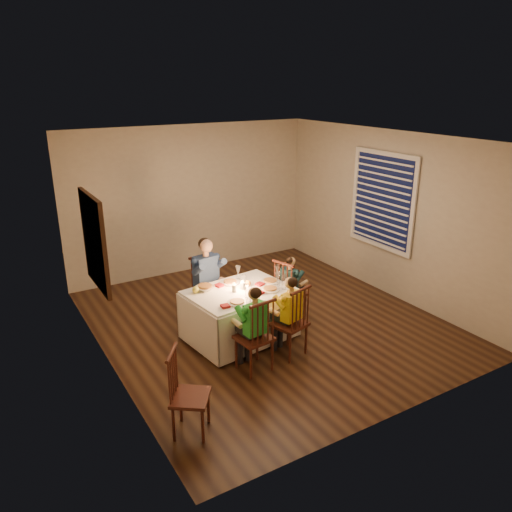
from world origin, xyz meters
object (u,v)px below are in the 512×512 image
chair_extra (192,431)px  chair_near_left (254,369)px  serving_bowl (205,288)px  child_teal (289,320)px  child_green (254,369)px  chair_near_right (289,354)px  chair_end (289,320)px  child_yellow (289,354)px  chair_adult (209,319)px  dining_table (239,304)px  adult (209,319)px

chair_extra → chair_near_left: bearing=-23.5°
serving_bowl → child_teal: bearing=-7.7°
chair_extra → child_green: size_ratio=0.84×
chair_near_right → child_green: child_green is taller
child_green → serving_bowl: size_ratio=4.69×
chair_end → child_green: size_ratio=0.88×
chair_end → child_green: child_green is taller
child_green → chair_near_right: bearing=-178.4°
chair_near_right → child_yellow: child_yellow is taller
chair_extra → chair_adult: bearing=6.2°
chair_adult → serving_bowl: bearing=-126.6°
chair_adult → chair_extra: chair_adult is taller
dining_table → chair_near_right: dining_table is taller
chair_near_left → chair_end: same height
chair_near_left → chair_end: bearing=-148.9°
chair_near_left → child_green: (0.00, 0.00, 0.00)m
chair_adult → chair_end: same height
chair_near_left → chair_near_right: 0.56m
adult → child_yellow: size_ratio=1.16×
child_yellow → child_teal: size_ratio=1.07×
child_green → child_teal: child_green is taller
chair_end → child_green: bearing=110.8°
chair_end → serving_bowl: 1.45m
child_teal → serving_bowl: 1.45m
dining_table → chair_extra: 2.02m
dining_table → serving_bowl: serving_bowl is taller
dining_table → child_green: size_ratio=1.35×
adult → child_green: adult is taller
chair_near_right → serving_bowl: (-0.71, 0.93, 0.73)m
chair_end → child_yellow: bearing=128.2°
dining_table → chair_adult: (-0.12, 0.72, -0.50)m
chair_extra → child_teal: 2.66m
chair_near_left → chair_extra: 1.29m
serving_bowl → child_yellow: bearing=-52.4°
chair_near_left → chair_extra: size_ratio=1.05×
child_yellow → serving_bowl: serving_bowl is taller
chair_end → child_teal: (-0.00, 0.00, 0.00)m
chair_near_right → chair_extra: 1.83m
chair_near_left → serving_bowl: serving_bowl is taller
adult → chair_near_right: bearing=-80.3°
dining_table → adult: (-0.12, 0.72, -0.50)m
child_green → child_teal: size_ratio=1.09×
chair_adult → child_teal: size_ratio=0.97×
chair_end → chair_near_left: bearing=110.8°
chair_extra → child_green: 1.29m
chair_adult → child_teal: child_teal is taller
chair_adult → adult: 0.00m
dining_table → serving_bowl: (-0.38, 0.24, 0.23)m
adult → child_teal: adult is taller
child_green → dining_table: bearing=-112.8°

